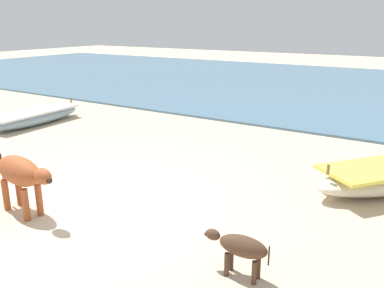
{
  "coord_description": "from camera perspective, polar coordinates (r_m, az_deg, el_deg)",
  "views": [
    {
      "loc": [
        5.32,
        -5.02,
        3.38
      ],
      "look_at": [
        0.38,
        2.74,
        0.6
      ],
      "focal_mm": 37.85,
      "sensor_mm": 36.0,
      "label": 1
    }
  ],
  "objects": [
    {
      "name": "ground",
      "position": [
        8.06,
        -13.01,
        -8.46
      ],
      "size": [
        80.0,
        80.0,
        0.0
      ],
      "primitive_type": "plane",
      "color": "beige"
    },
    {
      "name": "sea_water",
      "position": [
        23.19,
        19.01,
        7.64
      ],
      "size": [
        60.0,
        20.0,
        0.08
      ],
      "primitive_type": "cube",
      "color": "slate",
      "rests_on": "ground"
    },
    {
      "name": "fishing_boat_1",
      "position": [
        14.89,
        -21.22,
        3.56
      ],
      "size": [
        1.11,
        3.69,
        0.66
      ],
      "rotation": [
        0.0,
        0.0,
        1.62
      ],
      "color": "#8CA5B7",
      "rests_on": "ground"
    },
    {
      "name": "cow_adult_rust",
      "position": [
        7.88,
        -22.98,
        -3.87
      ],
      "size": [
        1.67,
        0.61,
        1.08
      ],
      "rotation": [
        0.0,
        0.0,
        6.17
      ],
      "color": "#9E4C28",
      "rests_on": "ground"
    },
    {
      "name": "calf_near_dark",
      "position": [
        5.7,
        6.87,
        -14.25
      ],
      "size": [
        0.97,
        0.31,
        0.63
      ],
      "rotation": [
        0.0,
        0.0,
        3.19
      ],
      "color": "#4C3323",
      "rests_on": "ground"
    }
  ]
}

